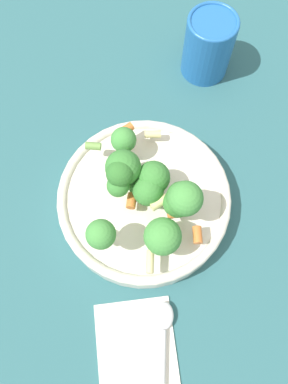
% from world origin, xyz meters
% --- Properties ---
extents(ground_plane, '(3.00, 3.00, 0.00)m').
position_xyz_m(ground_plane, '(0.00, 0.00, 0.00)').
color(ground_plane, '#2D6066').
extents(bowl, '(0.25, 0.25, 0.05)m').
position_xyz_m(bowl, '(0.00, 0.00, 0.02)').
color(bowl, silver).
rests_on(bowl, ground_plane).
extents(pasta_salad, '(0.21, 0.19, 0.09)m').
position_xyz_m(pasta_salad, '(0.01, -0.00, 0.09)').
color(pasta_salad, '#8CB766').
rests_on(pasta_salad, bowl).
extents(cup, '(0.08, 0.08, 0.11)m').
position_xyz_m(cup, '(-0.12, 0.25, 0.06)').
color(cup, '#2366B2').
rests_on(cup, ground_plane).
extents(napkin, '(0.19, 0.18, 0.01)m').
position_xyz_m(napkin, '(0.16, -0.15, 0.00)').
color(napkin, white).
rests_on(napkin, ground_plane).
extents(spoon, '(0.14, 0.13, 0.01)m').
position_xyz_m(spoon, '(0.16, -0.11, 0.01)').
color(spoon, silver).
rests_on(spoon, napkin).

